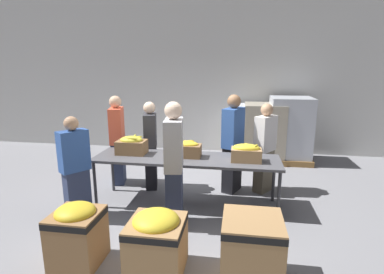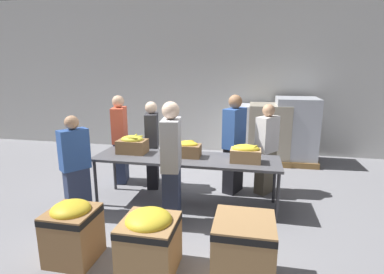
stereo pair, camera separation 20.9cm
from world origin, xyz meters
The scene contains 18 objects.
ground_plane centered at (0.00, 0.00, 0.00)m, with size 30.00×30.00×0.00m, color gray.
wall_back centered at (0.00, 3.38, 2.00)m, with size 16.00×0.08×4.00m.
sorting_table centered at (0.00, 0.00, 0.74)m, with size 2.92×0.79×0.79m.
banana_box_0 centered at (-0.92, 0.07, 0.94)m, with size 0.47×0.35×0.31m.
banana_box_1 centered at (0.00, 0.04, 0.92)m, with size 0.45×0.27×0.26m.
banana_box_2 centered at (0.93, -0.05, 0.93)m, with size 0.45×0.31×0.27m.
volunteer_0 centered at (-0.76, 0.60, 0.79)m, with size 0.31×0.47×1.59m.
volunteer_1 centered at (0.71, 0.68, 0.86)m, with size 0.40×0.52×1.73m.
volunteer_2 centered at (-1.45, 0.73, 0.83)m, with size 0.32×0.49×1.68m.
volunteer_3 centered at (-0.05, -0.66, 0.87)m, with size 0.30×0.50×1.75m.
volunteer_4 centered at (1.27, 0.74, 0.78)m, with size 0.42×0.47×1.58m.
volunteer_5 centered at (-1.52, -0.65, 0.75)m, with size 0.40×0.45×1.51m.
donation_bin_0 centered at (-0.95, -1.67, 0.38)m, with size 0.52×0.52×0.71m.
donation_bin_1 centered at (-0.03, -1.67, 0.37)m, with size 0.59×0.59×0.70m.
donation_bin_2 centered at (0.97, -1.67, 0.38)m, with size 0.61×0.61×0.70m.
pallet_stack_0 centered at (1.10, 2.81, 0.64)m, with size 0.91×0.91×1.31m.
pallet_stack_1 centered at (1.99, 2.70, 0.74)m, with size 1.00×1.00×1.51m.
pallet_stack_2 centered at (1.40, 2.68, 0.67)m, with size 1.01×1.01×1.35m.
Camera 1 is at (0.79, -4.45, 2.17)m, focal length 28.00 mm.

